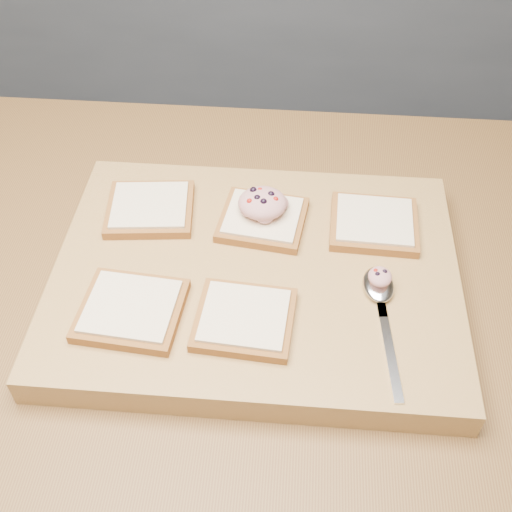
{
  "coord_description": "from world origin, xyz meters",
  "views": [
    {
      "loc": [
        -0.06,
        -0.61,
        1.58
      ],
      "look_at": [
        -0.11,
        -0.03,
        0.96
      ],
      "focal_mm": 45.0,
      "sensor_mm": 36.0,
      "label": 1
    }
  ],
  "objects_px": {
    "bread_far_center": "(263,219)",
    "tuna_salad_dollop": "(262,203)",
    "cutting_board": "(256,277)",
    "spoon": "(380,294)"
  },
  "relations": [
    {
      "from": "cutting_board",
      "to": "spoon",
      "type": "relative_size",
      "value": 2.66
    },
    {
      "from": "cutting_board",
      "to": "tuna_salad_dollop",
      "type": "distance_m",
      "value": 0.11
    },
    {
      "from": "bread_far_center",
      "to": "spoon",
      "type": "bearing_deg",
      "value": -37.88
    },
    {
      "from": "spoon",
      "to": "cutting_board",
      "type": "bearing_deg",
      "value": 166.48
    },
    {
      "from": "cutting_board",
      "to": "tuna_salad_dollop",
      "type": "xyz_separation_m",
      "value": [
        0.0,
        0.09,
        0.05
      ]
    },
    {
      "from": "tuna_salad_dollop",
      "to": "spoon",
      "type": "xyz_separation_m",
      "value": [
        0.16,
        -0.13,
        -0.03
      ]
    },
    {
      "from": "cutting_board",
      "to": "bread_far_center",
      "type": "xyz_separation_m",
      "value": [
        0.0,
        0.09,
        0.03
      ]
    },
    {
      "from": "bread_far_center",
      "to": "tuna_salad_dollop",
      "type": "bearing_deg",
      "value": 98.34
    },
    {
      "from": "tuna_salad_dollop",
      "to": "spoon",
      "type": "height_order",
      "value": "tuna_salad_dollop"
    },
    {
      "from": "cutting_board",
      "to": "bread_far_center",
      "type": "relative_size",
      "value": 4.14
    }
  ]
}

